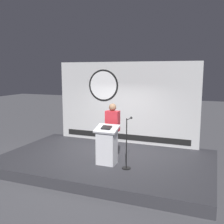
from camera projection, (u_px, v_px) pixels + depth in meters
ground_plane at (106, 166)px, 8.21m from camera, size 40.00×40.00×0.00m
stage_platform at (106, 162)px, 8.19m from camera, size 6.40×4.00×0.30m
banner_display at (125, 103)px, 9.64m from camera, size 5.26×0.12×2.95m
podium at (107, 146)px, 7.49m from camera, size 0.64×0.49×1.12m
speaker_person at (113, 131)px, 7.89m from camera, size 0.40×0.26×1.68m
microphone_stand at (127, 151)px, 7.18m from camera, size 0.24×0.55×1.39m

